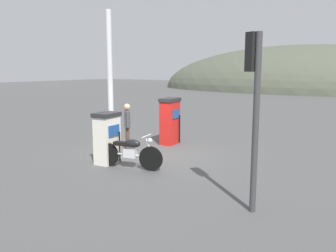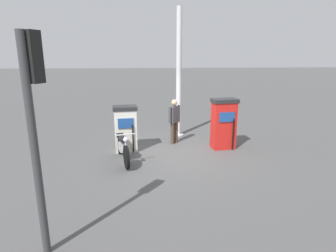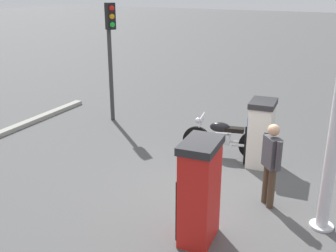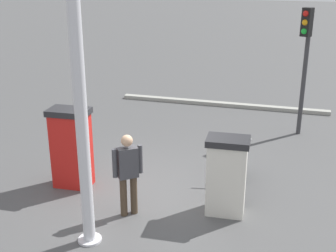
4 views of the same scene
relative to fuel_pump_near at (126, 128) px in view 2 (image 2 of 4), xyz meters
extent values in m
plane|color=#4C4C4C|center=(0.31, 1.63, -0.76)|extent=(120.00, 120.00, 0.00)
cube|color=silver|center=(0.00, 0.00, -0.07)|extent=(0.56, 0.75, 1.38)
cube|color=#1E478C|center=(0.25, 0.03, 0.23)|extent=(0.09, 0.49, 0.32)
cube|color=#262628|center=(0.00, 0.00, 0.68)|extent=(0.62, 0.83, 0.12)
cylinder|color=black|center=(0.26, 0.24, -0.28)|extent=(0.05, 0.05, 0.90)
cube|color=red|center=(0.00, 3.26, 0.02)|extent=(0.56, 0.80, 1.57)
cube|color=#1E478C|center=(0.25, 3.29, 0.37)|extent=(0.09, 0.53, 0.32)
cube|color=#262628|center=(0.00, 3.26, 0.87)|extent=(0.62, 0.88, 0.12)
cylinder|color=black|center=(0.26, 3.52, -0.21)|extent=(0.05, 0.05, 1.02)
cylinder|color=black|center=(1.52, 0.10, -0.43)|extent=(0.67, 0.24, 0.67)
cylinder|color=black|center=(0.21, -0.21, -0.43)|extent=(0.67, 0.24, 0.67)
cube|color=silver|center=(0.91, -0.04, -0.33)|extent=(0.40, 0.28, 0.24)
cylinder|color=silver|center=(0.86, -0.06, -0.38)|extent=(0.99, 0.28, 0.05)
ellipsoid|color=black|center=(0.98, -0.03, -0.05)|extent=(0.52, 0.33, 0.24)
cube|color=black|center=(0.65, -0.11, -0.08)|extent=(0.47, 0.30, 0.10)
cylinder|color=silver|center=(1.48, 0.09, -0.13)|extent=(0.26, 0.10, 0.57)
cylinder|color=silver|center=(1.40, 0.07, 0.19)|extent=(0.17, 0.55, 0.04)
sphere|color=silver|center=(1.50, 0.10, 0.07)|extent=(0.17, 0.17, 0.14)
cylinder|color=silver|center=(0.38, -0.05, -0.41)|extent=(0.55, 0.20, 0.07)
cylinder|color=#473828|center=(-0.75, 1.74, -0.38)|extent=(0.18, 0.18, 0.77)
cylinder|color=#473828|center=(-0.61, 1.60, -0.38)|extent=(0.18, 0.18, 0.77)
cube|color=#3F3F44|center=(-0.68, 1.67, 0.29)|extent=(0.39, 0.40, 0.57)
cylinder|color=#3F3F44|center=(-0.84, 1.85, 0.32)|extent=(0.13, 0.13, 0.54)
cylinder|color=#3F3F44|center=(-0.51, 1.50, 0.32)|extent=(0.13, 0.13, 0.54)
sphere|color=tan|center=(-0.68, 1.67, 0.71)|extent=(0.30, 0.30, 0.21)
cylinder|color=#38383A|center=(4.83, -0.99, 0.95)|extent=(0.16, 0.16, 3.42)
cube|color=black|center=(4.70, -0.92, 2.30)|extent=(0.29, 0.30, 0.72)
sphere|color=red|center=(4.62, -0.88, 2.52)|extent=(0.20, 0.20, 0.15)
sphere|color=orange|center=(4.62, -0.88, 2.30)|extent=(0.20, 0.20, 0.15)
sphere|color=green|center=(4.62, -0.88, 2.08)|extent=(0.20, 0.20, 0.15)
cylinder|color=silver|center=(-1.69, 1.94, 1.62)|extent=(0.20, 0.20, 4.77)
cylinder|color=silver|center=(-1.69, 1.94, -0.74)|extent=(0.40, 0.40, 0.04)
camera|label=1|loc=(7.16, -7.29, 2.00)|focal=37.64mm
camera|label=2|loc=(8.82, 0.63, 2.33)|focal=29.68mm
camera|label=3|loc=(-2.24, 8.30, 3.10)|focal=42.76mm
camera|label=4|loc=(-7.20, -1.45, 3.57)|focal=46.93mm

